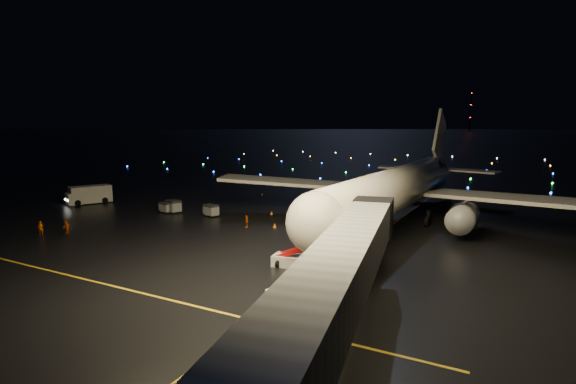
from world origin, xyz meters
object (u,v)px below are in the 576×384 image
(baggage_cart_1, at_px, (173,206))
(belt_loader, at_px, (297,250))
(pushback_tug, at_px, (301,298))
(crew_a, at_px, (41,228))
(service_truck, at_px, (90,194))
(crew_b, at_px, (66,227))
(baggage_cart_0, at_px, (211,210))
(crew_c, at_px, (247,221))
(airliner, at_px, (404,164))
(baggage_cart_2, at_px, (166,207))

(baggage_cart_1, bearing_deg, belt_loader, -8.39)
(pushback_tug, height_order, crew_a, pushback_tug)
(service_truck, distance_m, crew_b, 21.48)
(crew_a, height_order, baggage_cart_1, baggage_cart_1)
(baggage_cart_1, bearing_deg, pushback_tug, -16.78)
(baggage_cart_0, bearing_deg, crew_a, -106.55)
(crew_b, distance_m, crew_c, 21.29)
(pushback_tug, distance_m, baggage_cart_1, 39.45)
(belt_loader, height_order, service_truck, belt_loader)
(pushback_tug, bearing_deg, airliner, 101.13)
(airliner, xyz_separation_m, belt_loader, (-3.38, -24.30, -6.08))
(crew_c, bearing_deg, baggage_cart_0, -150.11)
(baggage_cart_1, bearing_deg, baggage_cart_2, -135.60)
(belt_loader, height_order, baggage_cart_1, belt_loader)
(crew_a, bearing_deg, baggage_cart_0, 22.14)
(airliner, xyz_separation_m, crew_b, (-33.01, -26.32, -6.86))
(pushback_tug, relative_size, crew_b, 2.74)
(service_truck, relative_size, crew_a, 4.93)
(crew_a, relative_size, baggage_cart_0, 0.82)
(baggage_cart_1, bearing_deg, service_truck, -159.83)
(baggage_cart_1, bearing_deg, baggage_cart_0, 22.63)
(crew_c, relative_size, baggage_cart_1, 0.72)
(crew_a, xyz_separation_m, baggage_cart_0, (11.14, 17.86, 0.03))
(crew_c, bearing_deg, crew_a, -91.03)
(crew_c, bearing_deg, belt_loader, 11.48)
(baggage_cart_1, bearing_deg, crew_b, -79.47)
(belt_loader, height_order, baggage_cart_2, belt_loader)
(crew_c, distance_m, baggage_cart_0, 8.87)
(belt_loader, distance_m, crew_a, 32.31)
(belt_loader, relative_size, baggage_cart_1, 3.05)
(airliner, relative_size, baggage_cart_0, 27.59)
(belt_loader, xyz_separation_m, service_truck, (-44.74, 13.23, -0.14))
(service_truck, bearing_deg, pushback_tug, -0.73)
(airliner, bearing_deg, baggage_cart_2, -159.25)
(belt_loader, relative_size, crew_a, 4.11)
(belt_loader, relative_size, service_truck, 0.83)
(baggage_cart_0, bearing_deg, service_truck, -162.04)
(crew_c, distance_m, baggage_cart_2, 15.92)
(pushback_tug, xyz_separation_m, baggage_cart_2, (-33.31, 22.16, -0.33))
(airliner, height_order, pushback_tug, airliner)
(baggage_cart_2, bearing_deg, service_truck, -171.22)
(belt_loader, xyz_separation_m, crew_c, (-12.75, 10.94, -0.82))
(pushback_tug, xyz_separation_m, crew_a, (-36.92, 5.29, -0.28))
(baggage_cart_1, bearing_deg, crew_c, 7.30)
(pushback_tug, height_order, baggage_cart_0, pushback_tug)
(pushback_tug, height_order, belt_loader, belt_loader)
(pushback_tug, height_order, crew_b, pushback_tug)
(airliner, bearing_deg, baggage_cart_0, -155.95)
(baggage_cart_1, xyz_separation_m, baggage_cart_2, (-1.02, -0.50, -0.17))
(service_truck, height_order, crew_b, service_truck)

